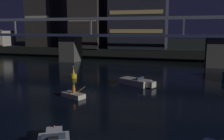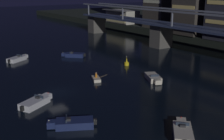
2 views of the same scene
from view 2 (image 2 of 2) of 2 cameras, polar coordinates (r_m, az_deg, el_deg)
The scene contains 11 objects.
ground_plane at distance 41.29m, azimuth -10.86°, elevation -4.38°, with size 400.00×400.00×0.00m, color black.
river_bridge at distance 62.24m, azimuth 19.49°, elevation 5.93°, with size 95.81×6.40×9.38m.
waterfront_pavilion at distance 103.58m, azimuth 2.02°, elevation 10.55°, with size 12.40×7.40×4.70m.
speedboat_near_center at distance 61.82m, azimuth -7.53°, elevation 2.97°, with size 4.36×4.41×1.16m.
speedboat_near_right at distance 29.94m, azimuth 13.81°, elevation -11.83°, with size 4.43×4.34×1.16m.
speedboat_mid_left at distance 60.95m, azimuth -18.20°, elevation 2.12°, with size 3.68×4.84×1.16m.
speedboat_mid_center at distance 46.11m, azimuth 8.18°, elevation -1.54°, with size 4.97×3.33×1.16m.
speedboat_mid_right at distance 31.07m, azimuth -7.80°, elevation -10.42°, with size 3.50×4.90×1.16m.
speedboat_far_left at distance 37.29m, azimuth -14.86°, elevation -6.21°, with size 3.51×4.90×1.16m.
channel_buoy at distance 54.50m, azimuth 2.91°, elevation 1.40°, with size 0.90×0.90×1.76m.
dinghy_with_paddler at distance 45.72m, azimuth -3.16°, elevation -1.73°, with size 2.82×2.68×1.36m.
Camera 2 is at (35.59, -15.44, 14.13)m, focal length 46.19 mm.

